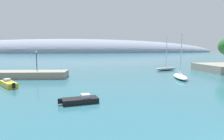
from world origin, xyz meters
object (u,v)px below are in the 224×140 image
object	(u,v)px
motorboat_yellow_alongside_breakwater	(9,84)
harbor_lamp_post	(36,58)
sailboat_white_mid_mooring	(180,76)
motorboat_black_foreground	(80,100)
sailboat_grey_near_shore	(166,68)

from	to	relation	value
motorboat_yellow_alongside_breakwater	harbor_lamp_post	xyz separation A→B (m)	(2.32, 10.52, 3.52)
sailboat_white_mid_mooring	motorboat_yellow_alongside_breakwater	size ratio (longest dim) A/B	1.78
motorboat_black_foreground	motorboat_yellow_alongside_breakwater	world-z (taller)	motorboat_yellow_alongside_breakwater
sailboat_grey_near_shore	sailboat_white_mid_mooring	distance (m)	14.61
sailboat_grey_near_shore	motorboat_black_foreground	bearing A→B (deg)	-149.01
sailboat_white_mid_mooring	motorboat_black_foreground	xyz separation A→B (m)	(-20.12, -14.46, -0.16)
motorboat_yellow_alongside_breakwater	sailboat_white_mid_mooring	bearing A→B (deg)	-117.47
harbor_lamp_post	motorboat_yellow_alongside_breakwater	bearing A→B (deg)	-102.44
motorboat_yellow_alongside_breakwater	harbor_lamp_post	distance (m)	11.33
motorboat_black_foreground	motorboat_yellow_alongside_breakwater	xyz separation A→B (m)	(-11.34, 11.36, 0.12)
motorboat_yellow_alongside_breakwater	harbor_lamp_post	world-z (taller)	harbor_lamp_post
harbor_lamp_post	sailboat_white_mid_mooring	bearing A→B (deg)	-14.27
sailboat_grey_near_shore	harbor_lamp_post	world-z (taller)	sailboat_grey_near_shore
motorboat_black_foreground	harbor_lamp_post	size ratio (longest dim) A/B	1.11
motorboat_black_foreground	harbor_lamp_post	bearing A→B (deg)	102.30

